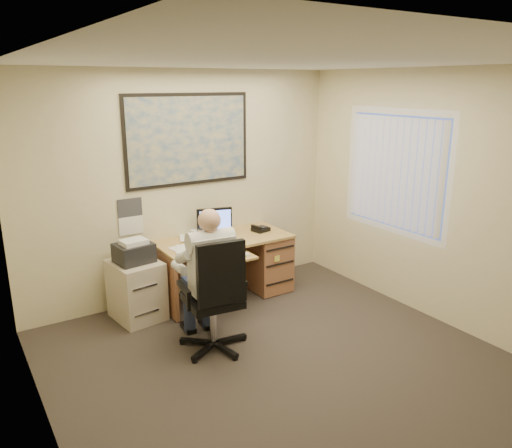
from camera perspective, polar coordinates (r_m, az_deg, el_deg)
room_shell at (r=4.12m, az=5.11°, el=-0.98°), size 4.00×4.50×2.70m
desk at (r=6.24m, az=-1.04°, el=-3.83°), size 1.60×0.97×1.09m
world_map at (r=5.93m, az=-7.71°, el=9.52°), size 1.56×0.03×1.06m
wall_calendar at (r=5.81m, az=-14.15°, el=0.82°), size 0.28×0.01×0.42m
window_blinds at (r=5.97m, az=15.59°, el=5.73°), size 0.06×1.40×1.30m
filing_cabinet at (r=5.69m, az=-13.54°, el=-6.77°), size 0.54×0.62×0.92m
office_chair at (r=4.94m, az=-4.57°, el=-10.63°), size 0.78×0.78×1.17m
person at (r=4.85m, az=-5.21°, el=-6.40°), size 0.64×0.86×1.41m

